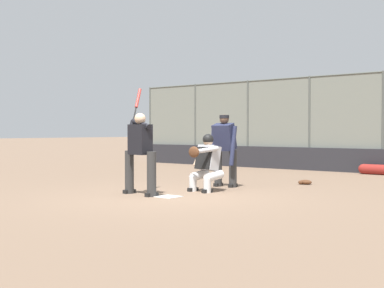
{
  "coord_description": "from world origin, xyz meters",
  "views": [
    {
      "loc": [
        -7.2,
        8.03,
        1.34
      ],
      "look_at": [
        0.2,
        -1.0,
        1.05
      ],
      "focal_mm": 50.0,
      "sensor_mm": 36.0,
      "label": 1
    }
  ],
  "objects_px": {
    "batter_at_plate": "(140,150)",
    "fielding_glove_on_dirt": "(305,182)",
    "catcher_behind_plate": "(206,162)",
    "equipment_bag_dugout_side": "(378,170)",
    "umpire_home": "(225,148)",
    "spare_bat_near_backstop": "(232,171)"
  },
  "relations": [
    {
      "from": "umpire_home",
      "to": "equipment_bag_dugout_side",
      "type": "relative_size",
      "value": 1.43
    },
    {
      "from": "catcher_behind_plate",
      "to": "equipment_bag_dugout_side",
      "type": "distance_m",
      "value": 7.02
    },
    {
      "from": "batter_at_plate",
      "to": "fielding_glove_on_dirt",
      "type": "relative_size",
      "value": 6.97
    },
    {
      "from": "umpire_home",
      "to": "equipment_bag_dugout_side",
      "type": "bearing_deg",
      "value": -110.59
    },
    {
      "from": "umpire_home",
      "to": "fielding_glove_on_dirt",
      "type": "height_order",
      "value": "umpire_home"
    },
    {
      "from": "umpire_home",
      "to": "fielding_glove_on_dirt",
      "type": "distance_m",
      "value": 2.3
    },
    {
      "from": "fielding_glove_on_dirt",
      "to": "catcher_behind_plate",
      "type": "bearing_deg",
      "value": 70.47
    },
    {
      "from": "spare_bat_near_backstop",
      "to": "catcher_behind_plate",
      "type": "bearing_deg",
      "value": 179.96
    },
    {
      "from": "catcher_behind_plate",
      "to": "umpire_home",
      "type": "relative_size",
      "value": 0.74
    },
    {
      "from": "spare_bat_near_backstop",
      "to": "fielding_glove_on_dirt",
      "type": "distance_m",
      "value": 4.44
    },
    {
      "from": "batter_at_plate",
      "to": "spare_bat_near_backstop",
      "type": "height_order",
      "value": "batter_at_plate"
    },
    {
      "from": "batter_at_plate",
      "to": "fielding_glove_on_dirt",
      "type": "xyz_separation_m",
      "value": [
        -1.65,
        -4.15,
        -0.87
      ]
    },
    {
      "from": "umpire_home",
      "to": "equipment_bag_dugout_side",
      "type": "xyz_separation_m",
      "value": [
        -1.53,
        -5.86,
        -0.77
      ]
    },
    {
      "from": "batter_at_plate",
      "to": "fielding_glove_on_dirt",
      "type": "distance_m",
      "value": 4.55
    },
    {
      "from": "catcher_behind_plate",
      "to": "spare_bat_near_backstop",
      "type": "relative_size",
      "value": 1.72
    },
    {
      "from": "equipment_bag_dugout_side",
      "to": "umpire_home",
      "type": "bearing_deg",
      "value": 75.36
    },
    {
      "from": "fielding_glove_on_dirt",
      "to": "equipment_bag_dugout_side",
      "type": "bearing_deg",
      "value": -94.4
    },
    {
      "from": "umpire_home",
      "to": "spare_bat_near_backstop",
      "type": "height_order",
      "value": "umpire_home"
    },
    {
      "from": "batter_at_plate",
      "to": "equipment_bag_dugout_side",
      "type": "xyz_separation_m",
      "value": [
        -1.96,
        -8.26,
        -0.78
      ]
    },
    {
      "from": "umpire_home",
      "to": "catcher_behind_plate",
      "type": "bearing_deg",
      "value": 96.71
    },
    {
      "from": "catcher_behind_plate",
      "to": "equipment_bag_dugout_side",
      "type": "relative_size",
      "value": 1.05
    },
    {
      "from": "fielding_glove_on_dirt",
      "to": "batter_at_plate",
      "type": "bearing_deg",
      "value": 68.36
    }
  ]
}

